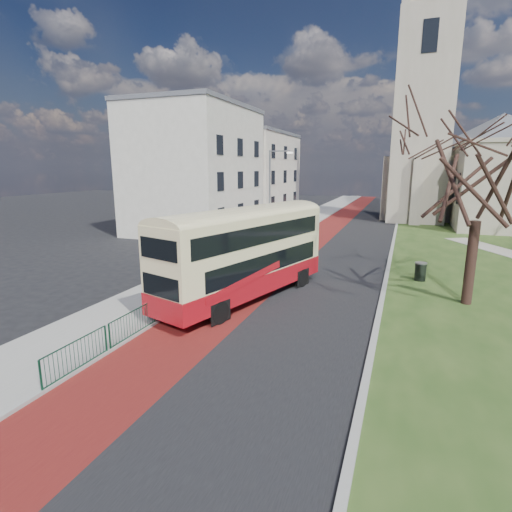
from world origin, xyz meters
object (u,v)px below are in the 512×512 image
at_px(streetlamp, 271,191).
at_px(litter_bin, 420,271).
at_px(winter_tree_near, 484,150).
at_px(bus, 245,250).

relative_size(streetlamp, litter_bin, 7.25).
distance_m(winter_tree_near, litter_bin, 7.99).
xyz_separation_m(streetlamp, litter_bin, (12.35, -8.92, -4.00)).
height_order(bus, winter_tree_near, winter_tree_near).
height_order(winter_tree_near, litter_bin, winter_tree_near).
bearing_deg(bus, winter_tree_near, 33.08).
xyz_separation_m(bus, litter_bin, (8.53, 6.74, -2.00)).
relative_size(bus, litter_bin, 10.10).
xyz_separation_m(streetlamp, winter_tree_near, (14.40, -12.54, 2.82)).
distance_m(streetlamp, winter_tree_near, 19.31).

